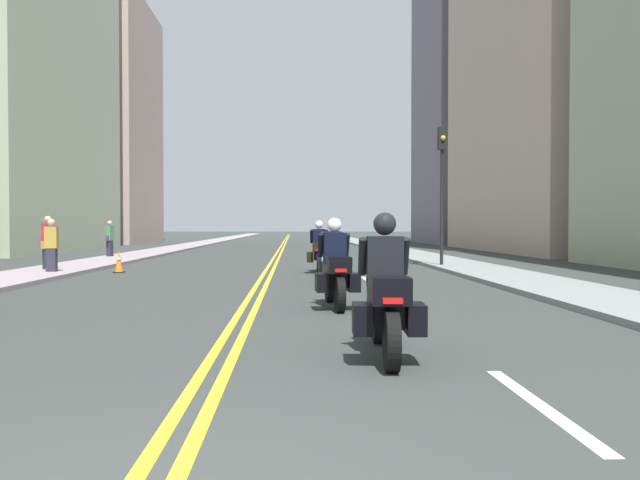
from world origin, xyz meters
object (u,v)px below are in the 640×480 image
(motorcycle_2, at_px, (332,259))
(traffic_light_near, at_px, (442,171))
(motorcycle_1, at_px, (335,272))
(motorcycle_0, at_px, (385,300))
(pedestrian_0, at_px, (48,243))
(motorcycle_3, at_px, (319,252))
(pedestrian_2, at_px, (51,246))
(pedestrian_1, at_px, (110,239))
(traffic_cone_0, at_px, (119,262))

(motorcycle_2, distance_m, traffic_light_near, 7.91)
(motorcycle_1, bearing_deg, motorcycle_2, 83.62)
(traffic_light_near, bearing_deg, motorcycle_0, -105.65)
(motorcycle_2, height_order, pedestrian_0, pedestrian_0)
(motorcycle_2, distance_m, motorcycle_3, 4.09)
(motorcycle_2, xyz_separation_m, pedestrian_2, (-8.22, 3.19, 0.23))
(motorcycle_3, distance_m, pedestrian_1, 12.69)
(motorcycle_3, height_order, pedestrian_0, pedestrian_0)
(pedestrian_0, bearing_deg, motorcycle_0, 64.63)
(motorcycle_1, relative_size, motorcycle_2, 0.96)
(pedestrian_1, relative_size, pedestrian_2, 1.02)
(motorcycle_2, relative_size, traffic_cone_0, 3.15)
(motorcycle_3, height_order, pedestrian_2, pedestrian_2)
(motorcycle_3, bearing_deg, motorcycle_0, -86.55)
(motorcycle_0, xyz_separation_m, motorcycle_3, (-0.20, 13.05, 0.01))
(motorcycle_1, relative_size, traffic_light_near, 0.43)
(motorcycle_1, distance_m, pedestrian_1, 19.74)
(motorcycle_0, xyz_separation_m, pedestrian_1, (-9.33, 21.87, 0.25))
(motorcycle_0, height_order, pedestrian_0, pedestrian_0)
(motorcycle_2, bearing_deg, motorcycle_3, 89.19)
(motorcycle_3, height_order, pedestrian_1, pedestrian_1)
(motorcycle_0, xyz_separation_m, pedestrian_2, (-8.25, 12.16, 0.23))
(traffic_cone_0, distance_m, traffic_light_near, 11.35)
(pedestrian_1, bearing_deg, motorcycle_0, 34.40)
(traffic_cone_0, distance_m, pedestrian_2, 2.10)
(motorcycle_0, height_order, motorcycle_1, motorcycle_0)
(motorcycle_1, distance_m, pedestrian_0, 12.36)
(pedestrian_0, height_order, pedestrian_2, pedestrian_0)
(motorcycle_2, bearing_deg, motorcycle_1, -96.17)
(traffic_cone_0, xyz_separation_m, pedestrian_1, (-2.75, 8.57, 0.55))
(motorcycle_0, relative_size, traffic_light_near, 0.44)
(motorcycle_2, xyz_separation_m, motorcycle_3, (-0.17, 4.08, 0.01))
(motorcycle_1, bearing_deg, pedestrian_0, 130.14)
(traffic_cone_0, bearing_deg, pedestrian_2, -145.84)
(motorcycle_0, bearing_deg, motorcycle_2, 93.15)
(motorcycle_1, distance_m, pedestrian_2, 11.18)
(traffic_cone_0, height_order, traffic_light_near, traffic_light_near)
(motorcycle_0, relative_size, pedestrian_1, 1.27)
(motorcycle_1, bearing_deg, traffic_light_near, 63.84)
(motorcycle_1, relative_size, traffic_cone_0, 3.02)
(traffic_cone_0, xyz_separation_m, pedestrian_2, (-1.68, -1.14, 0.52))
(motorcycle_1, height_order, traffic_cone_0, motorcycle_1)
(motorcycle_2, xyz_separation_m, pedestrian_1, (-9.30, 12.90, 0.25))
(traffic_light_near, height_order, pedestrian_0, traffic_light_near)
(traffic_cone_0, height_order, pedestrian_1, pedestrian_1)
(traffic_light_near, xyz_separation_m, pedestrian_1, (-13.54, 6.82, -2.52))
(motorcycle_1, height_order, pedestrian_0, pedestrian_0)
(motorcycle_1, xyz_separation_m, traffic_light_near, (4.49, 10.71, 2.76))
(pedestrian_0, bearing_deg, pedestrian_2, 56.28)
(pedestrian_2, bearing_deg, pedestrian_0, -65.67)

